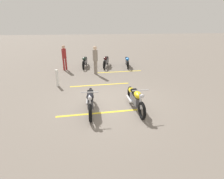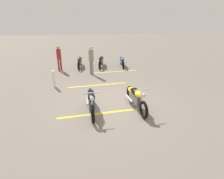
{
  "view_description": "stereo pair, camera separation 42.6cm",
  "coord_description": "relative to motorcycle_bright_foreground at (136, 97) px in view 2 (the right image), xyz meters",
  "views": [
    {
      "loc": [
        -7.27,
        0.66,
        3.59
      ],
      "look_at": [
        0.02,
        0.0,
        0.65
      ],
      "focal_mm": 30.19,
      "sensor_mm": 36.0,
      "label": 1
    },
    {
      "loc": [
        -7.22,
        1.08,
        3.59
      ],
      "look_at": [
        0.02,
        0.0,
        0.65
      ],
      "focal_mm": 30.19,
      "sensor_mm": 36.0,
      "label": 2
    }
  ],
  "objects": [
    {
      "name": "bollard_post",
      "position": [
        2.93,
        3.59,
        -0.01
      ],
      "size": [
        0.14,
        0.14,
        0.9
      ],
      "primitive_type": "cylinder",
      "color": "white",
      "rests_on": "ground"
    },
    {
      "name": "parking_stripe_far",
      "position": [
        5.28,
        0.05,
        -0.46
      ],
      "size": [
        0.41,
        3.2,
        0.01
      ],
      "primitive_type": "cube",
      "rotation": [
        0.0,
        0.0,
        1.66
      ],
      "color": "yellow",
      "rests_on": "ground"
    },
    {
      "name": "bystander_near_row",
      "position": [
        6.05,
        3.62,
        0.48
      ],
      "size": [
        0.28,
        0.3,
        1.69
      ],
      "rotation": [
        0.0,
        0.0,
        0.54
      ],
      "color": "maroon",
      "rests_on": "ground"
    },
    {
      "name": "motorcycle_row_far_left",
      "position": [
        6.58,
        -0.76,
        -0.07
      ],
      "size": [
        1.92,
        0.31,
        0.72
      ],
      "rotation": [
        0.0,
        0.0,
        3.07
      ],
      "color": "black",
      "rests_on": "ground"
    },
    {
      "name": "bystander_secondary",
      "position": [
        4.88,
        1.54,
        0.54
      ],
      "size": [
        0.32,
        0.3,
        1.79
      ],
      "rotation": [
        0.0,
        0.0,
        5.28
      ],
      "color": "gray",
      "rests_on": "ground"
    },
    {
      "name": "motorcycle_bright_foreground",
      "position": [
        0.0,
        0.0,
        0.0
      ],
      "size": [
        2.23,
        0.62,
        1.04
      ],
      "rotation": [
        0.0,
        0.0,
        3.23
      ],
      "color": "black",
      "rests_on": "ground"
    },
    {
      "name": "parking_stripe_near",
      "position": [
        -0.27,
        1.52,
        -0.46
      ],
      "size": [
        0.41,
        3.2,
        0.01
      ],
      "primitive_type": "cube",
      "rotation": [
        0.0,
        0.0,
        1.66
      ],
      "color": "yellow",
      "rests_on": "ground"
    },
    {
      "name": "motorcycle_row_left",
      "position": [
        6.75,
        0.76,
        -0.04
      ],
      "size": [
        2.03,
        0.56,
        0.77
      ],
      "rotation": [
        0.0,
        0.0,
        2.92
      ],
      "color": "black",
      "rests_on": "ground"
    },
    {
      "name": "ground_plane",
      "position": [
        0.52,
        0.89,
        -0.46
      ],
      "size": [
        60.0,
        60.0,
        0.0
      ],
      "primitive_type": "plane",
      "color": "slate"
    },
    {
      "name": "motorcycle_row_center",
      "position": [
        6.79,
        2.3,
        -0.05
      ],
      "size": [
        2.01,
        0.35,
        0.76
      ],
      "rotation": [
        0.0,
        0.0,
        3.05
      ],
      "color": "black",
      "rests_on": "ground"
    },
    {
      "name": "parking_stripe_mid",
      "position": [
        2.88,
        1.34,
        -0.46
      ],
      "size": [
        0.41,
        3.2,
        0.01
      ],
      "primitive_type": "cube",
      "rotation": [
        0.0,
        0.0,
        1.66
      ],
      "color": "yellow",
      "rests_on": "ground"
    },
    {
      "name": "motorcycle_dark_foreground",
      "position": [
        -0.01,
        1.79,
        0.0
      ],
      "size": [
        2.23,
        0.62,
        1.04
      ],
      "rotation": [
        0.0,
        0.0,
        3.15
      ],
      "color": "black",
      "rests_on": "ground"
    }
  ]
}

